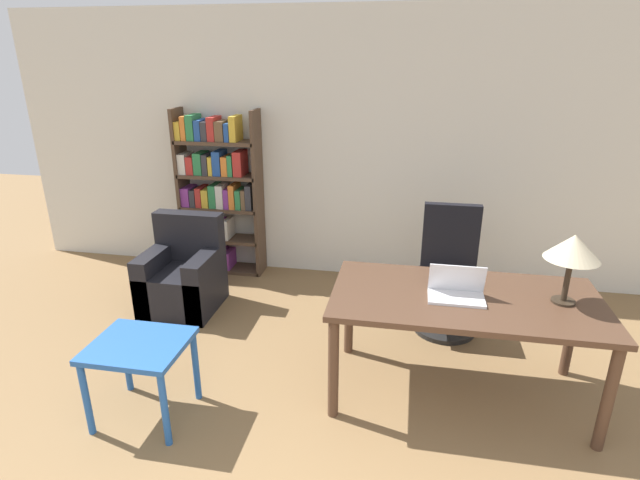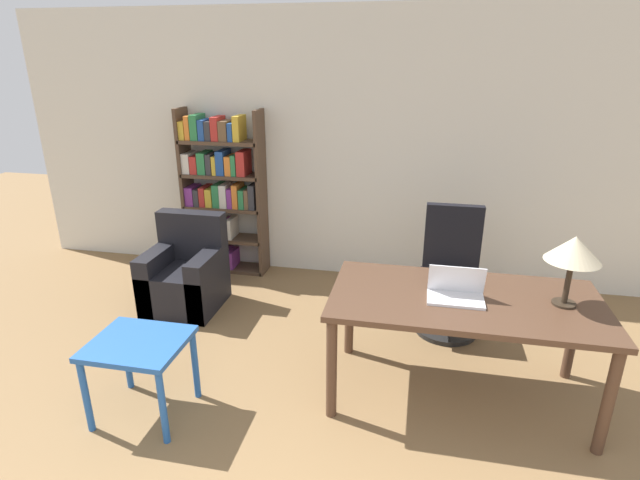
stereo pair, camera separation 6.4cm
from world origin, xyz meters
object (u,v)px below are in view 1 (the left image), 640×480
table_lamp (573,249)px  armchair (183,278)px  laptop (456,291)px  bookshelf (216,194)px  desk (464,308)px  office_chair (448,275)px  side_table_blue (140,355)px

table_lamp → armchair: 3.26m
laptop → armchair: laptop is taller
bookshelf → desk: bearing=-36.0°
table_lamp → bookshelf: bookshelf is taller
laptop → office_chair: office_chair is taller
bookshelf → armchair: bearing=-90.8°
table_lamp → office_chair: (-0.64, 0.93, -0.65)m
side_table_blue → armchair: 1.54m
office_chair → armchair: (-2.40, -0.09, -0.19)m
laptop → table_lamp: (0.67, 0.06, 0.32)m
desk → armchair: bearing=160.5°
desk → laptop: size_ratio=4.88×
table_lamp → bookshelf: bearing=150.2°
desk → office_chair: bearing=92.4°
armchair → bookshelf: bearing=89.2°
table_lamp → bookshelf: size_ratio=0.26×
laptop → table_lamp: bearing=5.1°
side_table_blue → armchair: bearing=105.6°
office_chair → side_table_blue: 2.53m
laptop → side_table_blue: (-1.96, -0.58, -0.35)m
laptop → office_chair: (0.03, 0.99, -0.33)m
armchair → bookshelf: size_ratio=0.50×
laptop → armchair: size_ratio=0.41×
side_table_blue → laptop: bearing=16.4°
bookshelf → table_lamp: bearing=-29.8°
side_table_blue → bookshelf: size_ratio=0.34×
table_lamp → armchair: table_lamp is taller
side_table_blue → armchair: armchair is taller
armchair → side_table_blue: bearing=-74.4°
table_lamp → armchair: bearing=164.6°
desk → office_chair: size_ratio=1.63×
desk → laptop: bearing=-153.4°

